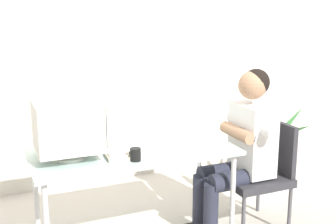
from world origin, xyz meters
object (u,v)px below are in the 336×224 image
at_px(person_seated, 241,145).
at_px(desk_mug, 135,154).
at_px(keyboard, 115,150).
at_px(potted_plant, 279,156).
at_px(office_chair, 260,169).
at_px(crt_monitor, 68,127).
at_px(desk, 134,159).

bearing_deg(person_seated, desk_mug, -170.61).
relative_size(keyboard, potted_plant, 0.54).
height_order(person_seated, desk_mug, person_seated).
xyz_separation_m(office_chair, potted_plant, (0.59, 0.55, -0.14)).
relative_size(crt_monitor, person_seated, 0.33).
relative_size(office_chair, potted_plant, 1.02).
distance_m(crt_monitor, potted_plant, 2.21).
xyz_separation_m(desk, crt_monitor, (-0.44, 0.01, 0.28)).
bearing_deg(keyboard, person_seated, -4.26).
xyz_separation_m(keyboard, potted_plant, (1.75, 0.48, -0.43)).
relative_size(desk, potted_plant, 1.70).
relative_size(desk, office_chair, 1.67).
xyz_separation_m(keyboard, office_chair, (1.15, -0.07, -0.29)).
height_order(crt_monitor, office_chair, crt_monitor).
distance_m(potted_plant, desk_mug, 1.87).
bearing_deg(desk_mug, potted_plant, 22.62).
xyz_separation_m(office_chair, person_seated, (-0.19, -0.00, 0.23)).
bearing_deg(potted_plant, crt_monitor, -166.60).
distance_m(desk, crt_monitor, 0.52).
xyz_separation_m(desk, desk_mug, (-0.06, -0.20, 0.10)).
height_order(crt_monitor, desk_mug, crt_monitor).
relative_size(desk, crt_monitor, 3.35).
distance_m(person_seated, desk_mug, 0.91).
distance_m(desk, person_seated, 0.84).
distance_m(keyboard, desk_mug, 0.23).
distance_m(keyboard, person_seated, 0.97).
bearing_deg(potted_plant, office_chair, -137.19).
relative_size(keyboard, office_chair, 0.53).
distance_m(person_seated, potted_plant, 1.02).
bearing_deg(keyboard, desk_mug, -72.37).
relative_size(keyboard, person_seated, 0.35).
bearing_deg(desk, potted_plant, 17.18).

